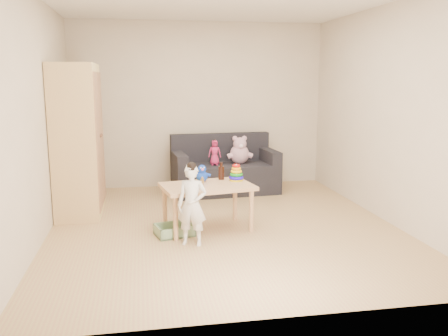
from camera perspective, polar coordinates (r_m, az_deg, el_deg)
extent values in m
plane|color=tan|center=(5.67, -0.06, -6.95)|extent=(4.50, 4.50, 0.00)
plane|color=beige|center=(7.64, -3.00, 7.54)|extent=(4.00, 0.00, 4.00)
plane|color=beige|center=(3.24, 6.84, 3.17)|extent=(4.00, 0.00, 4.00)
plane|color=beige|center=(5.45, -21.37, 5.55)|extent=(0.00, 4.50, 4.50)
plane|color=beige|center=(6.09, 18.91, 6.18)|extent=(0.00, 4.50, 4.50)
cube|color=#EFD583|center=(6.30, -17.17, 3.24)|extent=(0.53, 1.06, 1.91)
cube|color=black|center=(7.26, 0.12, -1.21)|extent=(1.62, 0.90, 0.44)
cube|color=tan|center=(5.47, -2.01, -4.74)|extent=(1.11, 0.80, 0.53)
imported|color=silver|center=(4.95, -3.86, -4.59)|extent=(0.36, 0.30, 0.84)
imported|color=#CA255F|center=(7.09, -1.13, 1.83)|extent=(0.20, 0.14, 0.37)
cylinder|color=yellow|center=(5.61, 1.48, -1.43)|extent=(0.16, 0.16, 0.02)
cylinder|color=silver|center=(5.59, 1.49, -0.49)|extent=(0.02, 0.02, 0.19)
torus|color=#1F0EE3|center=(5.61, 1.49, -1.15)|extent=(0.17, 0.17, 0.04)
torus|color=#158A18|center=(5.60, 1.49, -0.77)|extent=(0.15, 0.15, 0.04)
torus|color=yellow|center=(5.59, 1.49, -0.40)|extent=(0.13, 0.13, 0.04)
torus|color=#FCA20D|center=(5.58, 1.49, -0.05)|extent=(0.11, 0.11, 0.03)
torus|color=red|center=(5.58, 1.49, 0.28)|extent=(0.09, 0.09, 0.03)
cylinder|color=black|center=(5.66, -0.33, -0.59)|extent=(0.07, 0.07, 0.16)
cylinder|color=black|center=(5.64, -0.33, 0.34)|extent=(0.03, 0.03, 0.04)
cylinder|color=black|center=(5.63, -0.33, 0.61)|extent=(0.04, 0.04, 0.01)
cube|color=orange|center=(5.47, -3.81, -1.80)|extent=(0.21, 0.21, 0.01)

